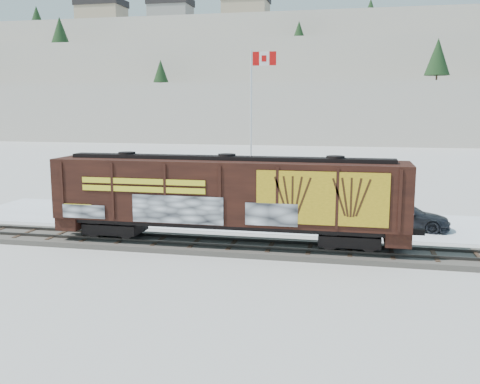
% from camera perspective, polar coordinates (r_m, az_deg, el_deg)
% --- Properties ---
extents(ground, '(500.00, 500.00, 0.00)m').
position_cam_1_polar(ground, '(28.11, -0.75, -6.08)').
color(ground, white).
rests_on(ground, ground).
extents(rail_track, '(50.00, 3.40, 0.43)m').
position_cam_1_polar(rail_track, '(28.07, -0.75, -5.79)').
color(rail_track, '#59544C').
rests_on(rail_track, ground).
extents(parking_strip, '(40.00, 8.00, 0.03)m').
position_cam_1_polar(parking_strip, '(35.26, 1.94, -2.93)').
color(parking_strip, white).
rests_on(parking_strip, ground).
extents(hillside, '(360.00, 110.00, 93.00)m').
position_cam_1_polar(hillside, '(166.51, 10.12, 11.38)').
color(hillside, white).
rests_on(hillside, ground).
extents(hopper_railcar, '(18.22, 3.06, 4.44)m').
position_cam_1_polar(hopper_railcar, '(27.55, -1.39, -0.20)').
color(hopper_railcar, black).
rests_on(hopper_railcar, rail_track).
extents(flagpole, '(2.30, 0.90, 11.54)m').
position_cam_1_polar(flagpole, '(40.51, 1.34, 4.72)').
color(flagpole, silver).
rests_on(flagpole, ground).
extents(car_silver, '(4.98, 2.58, 1.62)m').
position_cam_1_polar(car_silver, '(36.47, -11.38, -1.38)').
color(car_silver, silver).
rests_on(car_silver, parking_strip).
extents(car_white, '(4.29, 2.04, 1.36)m').
position_cam_1_polar(car_white, '(35.50, -0.58, -1.70)').
color(car_white, white).
rests_on(car_white, parking_strip).
extents(car_dark, '(5.58, 3.00, 1.54)m').
position_cam_1_polar(car_dark, '(33.89, 17.12, -2.47)').
color(car_dark, '#202228').
rests_on(car_dark, parking_strip).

